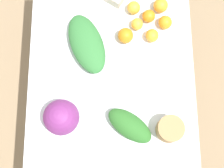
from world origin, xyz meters
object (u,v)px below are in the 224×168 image
(orange_3, at_px, (149,16))
(paper_bag, at_px, (170,129))
(greens_bunch_beet_tops, at_px, (87,44))
(orange_2, at_px, (166,22))
(cabbage_purple, at_px, (62,117))
(orange_5, at_px, (138,24))
(orange_4, at_px, (161,5))
(orange_6, at_px, (153,36))
(orange_0, at_px, (134,8))
(orange_1, at_px, (126,36))
(greens_bunch_dandelion, at_px, (130,126))

(orange_3, bearing_deg, paper_bag, -172.57)
(greens_bunch_beet_tops, bearing_deg, orange_2, -73.71)
(greens_bunch_beet_tops, distance_m, orange_2, 0.44)
(cabbage_purple, xyz_separation_m, orange_5, (0.51, -0.38, -0.06))
(cabbage_purple, bearing_deg, orange_4, -39.83)
(orange_6, bearing_deg, orange_3, 6.64)
(orange_3, bearing_deg, orange_5, 125.06)
(greens_bunch_beet_tops, distance_m, orange_0, 0.33)
(paper_bag, height_order, orange_1, paper_bag)
(orange_2, height_order, orange_6, orange_2)
(orange_1, bearing_deg, orange_3, -48.13)
(orange_1, height_order, orange_3, orange_1)
(cabbage_purple, distance_m, greens_bunch_dandelion, 0.34)
(paper_bag, bearing_deg, orange_5, 14.28)
(orange_2, bearing_deg, orange_4, 11.40)
(greens_bunch_dandelion, relative_size, greens_bunch_beet_tops, 0.71)
(paper_bag, distance_m, orange_5, 0.59)
(greens_bunch_dandelion, bearing_deg, orange_6, -15.13)
(orange_1, xyz_separation_m, orange_6, (0.00, -0.14, -0.01))
(greens_bunch_beet_tops, bearing_deg, orange_3, -64.16)
(orange_5, bearing_deg, orange_0, 9.55)
(paper_bag, distance_m, orange_2, 0.57)
(orange_1, relative_size, orange_3, 1.18)
(greens_bunch_beet_tops, distance_m, orange_6, 0.35)
(orange_1, bearing_deg, greens_bunch_dandelion, -178.52)
(cabbage_purple, distance_m, orange_3, 0.72)
(greens_bunch_dandelion, bearing_deg, paper_bag, -95.35)
(orange_0, distance_m, orange_6, 0.19)
(paper_bag, xyz_separation_m, orange_1, (0.50, 0.21, -0.01))
(cabbage_purple, bearing_deg, greens_bunch_dandelion, -96.54)
(greens_bunch_dandelion, distance_m, orange_0, 0.65)
(orange_2, bearing_deg, orange_5, 92.47)
(orange_2, distance_m, orange_3, 0.10)
(cabbage_purple, xyz_separation_m, orange_3, (0.56, -0.45, -0.05))
(cabbage_purple, distance_m, paper_bag, 0.53)
(orange_0, bearing_deg, orange_1, 163.69)
(cabbage_purple, height_order, orange_6, cabbage_purple)
(paper_bag, xyz_separation_m, orange_0, (0.66, 0.16, -0.01))
(orange_3, height_order, orange_5, orange_3)
(orange_3, distance_m, orange_5, 0.08)
(greens_bunch_beet_tops, xyz_separation_m, orange_0, (0.21, -0.25, -0.01))
(cabbage_purple, bearing_deg, orange_6, -46.18)
(greens_bunch_beet_tops, xyz_separation_m, orange_1, (0.05, -0.20, -0.00))
(orange_0, distance_m, orange_3, 0.09)
(greens_bunch_beet_tops, height_order, orange_4, greens_bunch_beet_tops)
(orange_6, bearing_deg, cabbage_purple, 133.82)
(greens_bunch_beet_tops, height_order, orange_2, greens_bunch_beet_tops)
(cabbage_purple, height_order, orange_3, cabbage_purple)
(cabbage_purple, relative_size, orange_4, 2.21)
(paper_bag, xyz_separation_m, greens_bunch_dandelion, (0.02, 0.20, -0.00))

